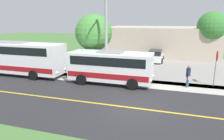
# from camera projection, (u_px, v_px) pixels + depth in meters

# --- Properties ---
(ground_plane) EXTENTS (120.00, 120.00, 0.00)m
(ground_plane) POSITION_uv_depth(u_px,v_px,m) (133.00, 108.00, 12.69)
(ground_plane) COLOR #477238
(road_surface) EXTENTS (8.00, 100.00, 0.01)m
(road_surface) POSITION_uv_depth(u_px,v_px,m) (133.00, 108.00, 12.68)
(road_surface) COLOR #28282B
(road_surface) RESTS_ON ground
(sidewalk) EXTENTS (2.40, 100.00, 0.01)m
(sidewalk) POSITION_uv_depth(u_px,v_px,m) (145.00, 83.00, 17.51)
(sidewalk) COLOR #B2ADA3
(sidewalk) RESTS_ON ground
(parking_lot_surface) EXTENTS (14.00, 36.00, 0.01)m
(parking_lot_surface) POSITION_uv_depth(u_px,v_px,m) (181.00, 67.00, 23.33)
(parking_lot_surface) COLOR gray
(parking_lot_surface) RESTS_ON ground
(road_centre_line) EXTENTS (0.16, 100.00, 0.00)m
(road_centre_line) POSITION_uv_depth(u_px,v_px,m) (133.00, 108.00, 12.68)
(road_centre_line) COLOR gold
(road_centre_line) RESTS_ON ground
(shuttle_bus_front) EXTENTS (2.76, 7.00, 2.73)m
(shuttle_bus_front) POSITION_uv_depth(u_px,v_px,m) (111.00, 66.00, 17.38)
(shuttle_bus_front) COLOR white
(shuttle_bus_front) RESTS_ON ground
(transit_bus_rear) EXTENTS (2.71, 11.04, 3.20)m
(transit_bus_rear) POSITION_uv_depth(u_px,v_px,m) (11.00, 56.00, 20.23)
(transit_bus_rear) COLOR white
(transit_bus_rear) RESTS_ON ground
(pedestrian_with_bags) EXTENTS (0.72, 0.34, 1.76)m
(pedestrian_with_bags) POSITION_uv_depth(u_px,v_px,m) (188.00, 76.00, 16.41)
(pedestrian_with_bags) COLOR #335972
(pedestrian_with_bags) RESTS_ON ground
(stop_sign) EXTENTS (0.76, 0.07, 2.88)m
(stop_sign) POSITION_uv_depth(u_px,v_px,m) (216.00, 63.00, 16.33)
(stop_sign) COLOR slate
(stop_sign) RESTS_ON ground
(street_light_pole) EXTENTS (1.97, 0.24, 7.73)m
(street_light_pole) POSITION_uv_depth(u_px,v_px,m) (106.00, 32.00, 17.17)
(street_light_pole) COLOR #9E9EA3
(street_light_pole) RESTS_ON ground
(parked_car_near) EXTENTS (4.40, 2.02, 1.45)m
(parked_car_near) POSITION_uv_depth(u_px,v_px,m) (155.00, 56.00, 26.69)
(parked_car_near) COLOR white
(parked_car_near) RESTS_ON ground
(tree_curbside) EXTENTS (3.59, 3.59, 5.81)m
(tree_curbside) POSITION_uv_depth(u_px,v_px,m) (94.00, 33.00, 20.18)
(tree_curbside) COLOR brown
(tree_curbside) RESTS_ON ground
(tree_lot_edge) EXTENTS (3.72, 3.72, 6.28)m
(tree_lot_edge) POSITION_uv_depth(u_px,v_px,m) (212.00, 26.00, 25.93)
(tree_lot_edge) COLOR brown
(tree_lot_edge) RESTS_ON ground
(commercial_building) EXTENTS (10.00, 16.27, 4.13)m
(commercial_building) POSITION_uv_depth(u_px,v_px,m) (160.00, 41.00, 32.12)
(commercial_building) COLOR #B7A893
(commercial_building) RESTS_ON ground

